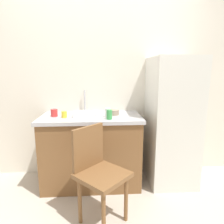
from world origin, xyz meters
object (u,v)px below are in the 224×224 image
refrigerator (171,122)px  chair (98,170)px  cup_white (108,113)px  cup_red (54,113)px  terracotta_bowl (114,112)px  cup_yellow (64,114)px  cup_green (109,114)px  dish_tray (85,114)px

refrigerator → chair: bearing=-144.5°
cup_white → cup_red: cup_white is taller
terracotta_bowl → cup_white: bearing=-123.0°
cup_yellow → refrigerator: bearing=3.6°
terracotta_bowl → cup_green: size_ratio=1.25×
cup_red → cup_green: bearing=-16.1°
refrigerator → dish_tray: bearing=-179.4°
refrigerator → chair: refrigerator is taller
cup_green → cup_white: bearing=96.9°
cup_white → dish_tray: bearing=162.8°
dish_tray → terracotta_bowl: terracotta_bowl is taller
cup_white → cup_red: 0.63m
dish_tray → cup_white: 0.27m
cup_green → dish_tray: bearing=146.2°
terracotta_bowl → refrigerator: bearing=-2.1°
cup_green → terracotta_bowl: bearing=73.7°
refrigerator → terracotta_bowl: bearing=177.9°
refrigerator → dish_tray: 1.06m
cup_green → cup_red: (-0.64, 0.18, -0.01)m
terracotta_bowl → cup_yellow: bearing=-169.4°
cup_white → chair: bearing=-101.9°
cup_white → cup_red: size_ratio=1.25×
chair → cup_yellow: bearing=79.0°
refrigerator → dish_tray: size_ratio=5.54×
chair → cup_red: size_ratio=10.44×
chair → cup_red: bearing=83.6°
cup_yellow → terracotta_bowl: bearing=10.6°
dish_tray → cup_white: (0.26, -0.08, 0.03)m
dish_tray → cup_yellow: (-0.24, -0.07, 0.01)m
chair → cup_red: 0.91m
cup_white → cup_green: (0.01, -0.10, -0.00)m
chair → dish_tray: (-0.14, 0.64, 0.39)m
terracotta_bowl → cup_white: cup_white is taller
refrigerator → cup_red: (-1.41, -0.01, 0.13)m
chair → cup_yellow: cup_yellow is taller
dish_tray → cup_white: cup_white is taller
cup_red → terracotta_bowl: bearing=2.9°
refrigerator → cup_green: (-0.78, -0.19, 0.14)m
dish_tray → refrigerator: bearing=0.6°
dish_tray → cup_yellow: 0.25m
cup_yellow → cup_red: size_ratio=0.86×
chair → terracotta_bowl: bearing=29.0°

